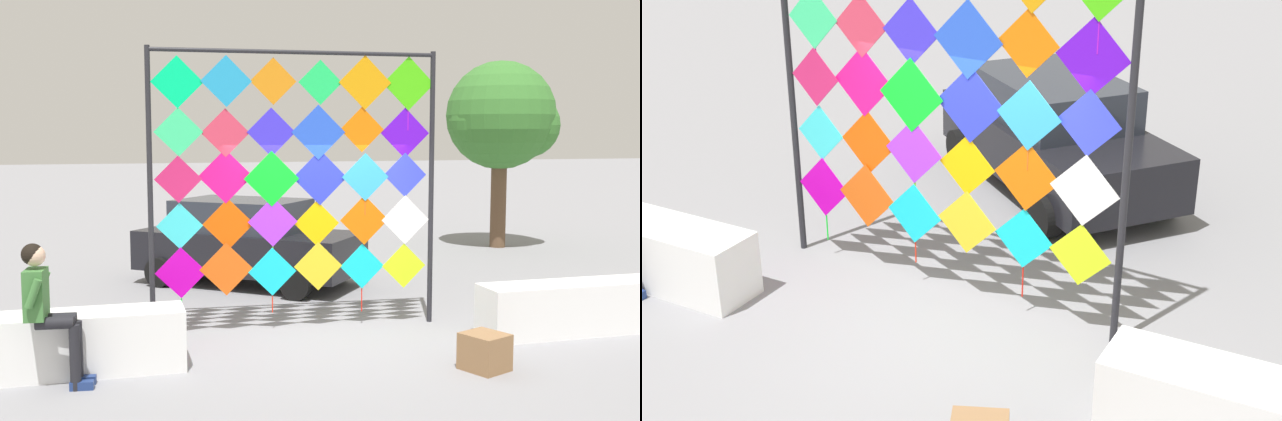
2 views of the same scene
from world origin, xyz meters
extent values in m
plane|color=gray|center=(0.00, 0.00, 0.00)|extent=(120.00, 120.00, 0.00)
cube|color=white|center=(-3.82, -0.53, 0.34)|extent=(3.81, 0.63, 0.69)
cube|color=white|center=(3.82, -0.53, 0.34)|extent=(3.81, 0.63, 0.69)
cylinder|color=#232328|center=(-2.19, 0.82, 1.88)|extent=(0.07, 0.07, 3.77)
cylinder|color=#232328|center=(1.62, 0.55, 1.88)|extent=(0.07, 0.07, 3.77)
cylinder|color=#232328|center=(-0.29, 0.69, 3.72)|extent=(3.81, 0.32, 0.06)
cube|color=#CC06B5|center=(-1.82, 0.79, 0.83)|extent=(0.68, 0.06, 0.68)
cylinder|color=#16E52F|center=(-1.82, 0.80, 0.34)|extent=(0.02, 0.02, 0.30)
cube|color=#E75612|center=(-1.23, 0.74, 0.86)|extent=(0.71, 0.06, 0.71)
cube|color=#14D6EC|center=(-0.62, 0.69, 0.80)|extent=(0.65, 0.06, 0.65)
cylinder|color=red|center=(-0.62, 0.70, 0.36)|extent=(0.02, 0.02, 0.24)
cube|color=yellow|center=(0.01, 0.66, 0.85)|extent=(0.67, 0.06, 0.67)
cube|color=#13DBE7|center=(0.64, 0.64, 0.83)|extent=(0.62, 0.06, 0.62)
cylinder|color=red|center=(0.64, 0.65, 0.35)|extent=(0.02, 0.02, 0.33)
cube|color=#D4F41B|center=(1.23, 0.58, 0.81)|extent=(0.63, 0.06, 0.63)
cube|color=#36DDE8|center=(-1.83, 0.80, 1.45)|extent=(0.61, 0.05, 0.61)
cylinder|color=red|center=(-1.83, 0.81, 1.06)|extent=(0.02, 0.02, 0.18)
cube|color=#EA4D07|center=(-1.19, 0.76, 1.46)|extent=(0.68, 0.06, 0.68)
cube|color=#A230F9|center=(-0.61, 0.69, 1.48)|extent=(0.67, 0.06, 0.67)
cylinder|color=#6FE516|center=(-0.61, 0.70, 0.99)|extent=(0.02, 0.02, 0.31)
cube|color=#F2B807|center=(0.00, 0.68, 1.44)|extent=(0.62, 0.06, 0.62)
cylinder|color=blue|center=(0.01, 0.69, 1.02)|extent=(0.02, 0.02, 0.21)
cube|color=#E16109|center=(0.66, 0.61, 1.47)|extent=(0.68, 0.06, 0.68)
cube|color=white|center=(1.24, 0.57, 1.46)|extent=(0.68, 0.06, 0.68)
cube|color=#CF1F5E|center=(-1.83, 0.78, 2.06)|extent=(0.62, 0.05, 0.62)
cube|color=#EC117B|center=(-1.22, 0.76, 2.09)|extent=(0.72, 0.06, 0.72)
cylinder|color=#16E581|center=(-1.22, 0.77, 1.56)|extent=(0.02, 0.02, 0.34)
cube|color=#0EE323|center=(-0.62, 0.69, 2.05)|extent=(0.74, 0.06, 0.74)
cube|color=#2936D2|center=(0.04, 0.67, 2.06)|extent=(0.75, 0.06, 0.75)
cube|color=#2FA5E1|center=(0.67, 0.60, 2.06)|extent=(0.65, 0.06, 0.65)
cylinder|color=#E55C16|center=(0.67, 0.61, 1.64)|extent=(0.02, 0.02, 0.19)
cube|color=#3544F4|center=(1.24, 0.59, 2.08)|extent=(0.61, 0.05, 0.61)
cube|color=#39EA8A|center=(-1.82, 0.79, 2.67)|extent=(0.63, 0.06, 0.63)
cylinder|color=#E51686|center=(-1.82, 0.80, 2.21)|extent=(0.02, 0.02, 0.29)
cube|color=#DE3755|center=(-1.22, 0.76, 2.66)|extent=(0.64, 0.06, 0.64)
cube|color=#3B2DF5|center=(-0.62, 0.71, 2.67)|extent=(0.65, 0.06, 0.65)
cube|color=blue|center=(0.02, 0.66, 2.67)|extent=(0.73, 0.06, 0.73)
cube|color=orange|center=(0.62, 0.63, 2.71)|extent=(0.61, 0.05, 0.61)
cube|color=#5F0FE6|center=(1.23, 0.60, 2.66)|extent=(0.69, 0.06, 0.69)
cube|color=#05F183|center=(-1.83, 0.79, 3.31)|extent=(0.67, 0.06, 0.67)
cube|color=#209BD8|center=(-1.20, 0.73, 3.33)|extent=(0.67, 0.06, 0.67)
cube|color=orange|center=(-0.58, 0.72, 3.34)|extent=(0.62, 0.06, 0.62)
cube|color=#1EE561|center=(0.05, 0.67, 3.33)|extent=(0.59, 0.05, 0.60)
cube|color=orange|center=(0.66, 0.62, 3.33)|extent=(0.73, 0.06, 0.73)
cube|color=#45D912|center=(1.27, 0.58, 3.33)|extent=(0.73, 0.06, 0.73)
cylinder|color=#B016E5|center=(1.28, 0.59, 2.83)|extent=(0.02, 0.02, 0.27)
cylinder|color=black|center=(-3.08, -1.09, 0.34)|extent=(0.11, 0.11, 0.69)
cylinder|color=black|center=(-3.27, -1.07, 0.72)|extent=(0.39, 0.17, 0.13)
cube|color=navy|center=(-3.02, -1.10, 0.04)|extent=(0.25, 0.13, 0.09)
cylinder|color=black|center=(-3.06, -0.92, 0.34)|extent=(0.11, 0.11, 0.69)
cylinder|color=black|center=(-3.25, -0.90, 0.72)|extent=(0.39, 0.17, 0.13)
cube|color=navy|center=(-3.00, -0.93, 0.04)|extent=(0.25, 0.13, 0.09)
cube|color=#3D7538|center=(-3.45, -0.96, 1.01)|extent=(0.24, 0.38, 0.52)
sphere|color=#DBB293|center=(-3.45, -0.96, 1.41)|extent=(0.22, 0.22, 0.22)
sphere|color=black|center=(-3.47, -0.96, 1.42)|extent=(0.22, 0.22, 0.22)
cylinder|color=#3D7538|center=(-3.45, -1.19, 1.06)|extent=(0.19, 0.10, 0.31)
cylinder|color=#3D7538|center=(-3.41, -0.75, 1.06)|extent=(0.19, 0.10, 0.31)
cube|color=black|center=(-0.36, 3.86, 0.60)|extent=(4.04, 3.72, 0.69)
cube|color=#282D38|center=(-0.47, 3.95, 1.22)|extent=(2.59, 2.49, 0.55)
cylinder|color=black|center=(1.18, 3.68, 0.26)|extent=(0.53, 0.48, 0.51)
cylinder|color=black|center=(0.13, 2.40, 0.26)|extent=(0.53, 0.48, 0.51)
cylinder|color=black|center=(-0.86, 5.33, 0.26)|extent=(0.53, 0.48, 0.51)
cylinder|color=black|center=(-1.90, 4.05, 0.26)|extent=(0.53, 0.48, 0.51)
cube|color=olive|center=(1.32, -1.63, 0.21)|extent=(0.57, 0.59, 0.42)
cylinder|color=brown|center=(6.04, 6.61, 1.16)|extent=(0.36, 0.36, 2.33)
sphere|color=#38752D|center=(6.04, 6.61, 3.08)|extent=(2.50, 2.50, 2.50)
sphere|color=#38752D|center=(6.58, 6.37, 2.84)|extent=(1.50, 1.50, 1.50)
sphere|color=#38752D|center=(5.58, 6.56, 2.94)|extent=(1.59, 1.59, 1.59)
camera|label=1|loc=(-2.67, -9.03, 2.65)|focal=42.03mm
camera|label=2|loc=(3.67, -6.29, 4.42)|focal=49.03mm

